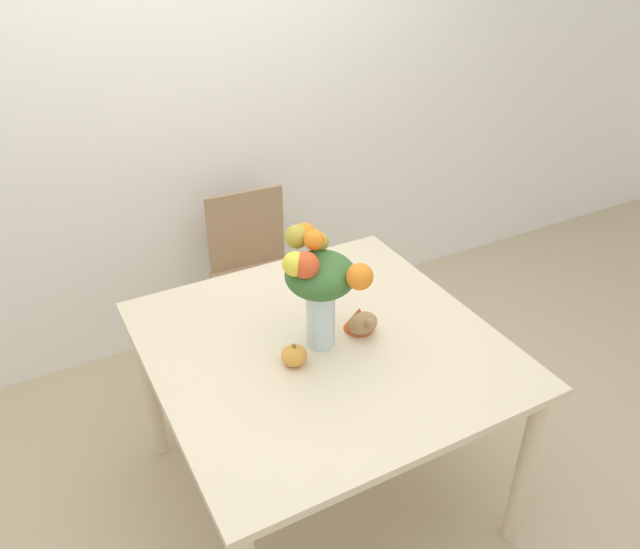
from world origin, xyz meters
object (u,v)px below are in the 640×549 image
(pumpkin, at_px, (294,355))
(dining_chair_near_window, at_px, (257,276))
(turkey_figurine, at_px, (361,321))
(flower_vase, at_px, (319,281))

(pumpkin, distance_m, dining_chair_near_window, 1.12)
(turkey_figurine, bearing_deg, pumpkin, -169.79)
(flower_vase, xyz_separation_m, dining_chair_near_window, (0.17, 0.97, -0.56))
(flower_vase, relative_size, pumpkin, 5.08)
(turkey_figurine, distance_m, dining_chair_near_window, 1.04)
(turkey_figurine, relative_size, dining_chair_near_window, 0.17)
(pumpkin, relative_size, dining_chair_near_window, 0.10)
(pumpkin, height_order, dining_chair_near_window, dining_chair_near_window)
(dining_chair_near_window, bearing_deg, pumpkin, -102.83)
(flower_vase, distance_m, dining_chair_near_window, 1.14)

